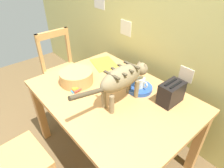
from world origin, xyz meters
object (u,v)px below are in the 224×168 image
Objects in this scene: cat at (123,78)px; wooden_chair_near at (63,70)px; book_stack at (75,85)px; toaster at (171,93)px; coffee_mug at (140,83)px; dining_table at (112,102)px; saucer_bowl at (139,88)px; wicker_basket at (76,77)px; magazine at (104,64)px; wooden_chair_far at (7,165)px.

cat is 0.77× the size of wooden_chair_near.
book_stack is at bearing -158.27° from cat.
book_stack is at bearing -145.02° from toaster.
cat reaches higher than toaster.
coffee_mug is at bearing 45.19° from book_stack.
wooden_chair_near is at bearing 175.25° from dining_table.
book_stack is 0.89× the size of toaster.
wicker_basket reaches higher than saucer_bowl.
wicker_basket is at bearing -166.97° from cat.
dining_table is 0.54m from magazine.
coffee_mug is 0.56m from wicker_basket.
cat is 5.89× the size of coffee_mug.
coffee_mug is at bearing 62.90° from dining_table.
toaster is at bearing 29.68° from wicker_basket.
book_stack is at bearing -134.81° from coffee_mug.
toaster reaches higher than wicker_basket.
wooden_chair_far reaches higher than wicker_basket.
magazine is (-0.56, 0.06, -0.07)m from coffee_mug.
book_stack is 0.19× the size of wooden_chair_near.
coffee_mug is at bearing 10.36° from magazine.
wicker_basket is (-0.45, -0.13, -0.15)m from cat.
cat is 0.77× the size of wooden_chair_far.
wicker_basket is (-0.33, -0.13, 0.14)m from dining_table.
saucer_bowl is 1.07× the size of toaster.
dining_table is 0.29m from coffee_mug.
magazine is at bearing 106.04° from wicker_basket.
wicker_basket is at bearing -159.46° from dining_table.
magazine is 1.22m from wooden_chair_far.
wooden_chair_near reaches higher than saucer_bowl.
wooden_chair_near is (-1.16, -0.13, -0.35)m from coffee_mug.
saucer_bowl is at bearing -167.13° from toaster.
dining_table is at bearing -143.20° from toaster.
toaster is at bearing 34.98° from book_stack.
magazine is at bearing 102.17° from wooden_chair_far.
saucer_bowl is at bearing 45.46° from book_stack.
coffee_mug is 1.16m from wooden_chair_far.
book_stack reaches higher than dining_table.
coffee_mug is (0.11, 0.21, 0.16)m from dining_table.
wicker_basket is (-0.44, -0.34, -0.02)m from coffee_mug.
cat is 2.39× the size of magazine.
coffee_mug is 0.56m from book_stack.
coffee_mug is at bearing -166.94° from toaster.
toaster reaches higher than dining_table.
dining_table is at bearing 84.47° from wooden_chair_near.
dining_table is 1.07m from wooden_chair_near.
cat is at bearing -132.65° from toaster.
saucer_bowl reaches higher than dining_table.
toaster is (0.70, 0.40, 0.03)m from wicker_basket.
wooden_chair_near is at bearing 163.47° from wicker_basket.
cat is 3.57× the size of toaster.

